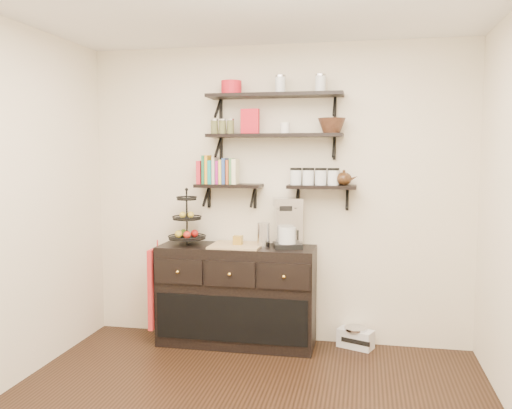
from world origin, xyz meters
The scene contains 19 objects.
back_wall centered at (0.00, 1.75, 1.35)m, with size 3.50×0.02×2.70m, color #F2E4CD.
shelf_top centered at (0.00, 1.62, 2.23)m, with size 1.20×0.27×0.23m.
shelf_mid centered at (0.00, 1.62, 1.88)m, with size 1.20×0.27×0.23m.
shelf_low_left centered at (-0.42, 1.63, 1.43)m, with size 0.60×0.25×0.23m.
shelf_low_right centered at (0.42, 1.63, 1.43)m, with size 0.60×0.25×0.23m.
cookbooks centered at (-0.49, 1.63, 1.57)m, with size 0.40×0.15×0.26m.
glass_canisters centered at (0.36, 1.63, 1.51)m, with size 0.43×0.10×0.13m.
sideboard centered at (-0.32, 1.51, 0.45)m, with size 1.40×0.50×0.92m.
fruit_stand centered at (-0.78, 1.52, 1.07)m, with size 0.34×0.34×0.49m.
candle centered at (-0.31, 1.51, 0.96)m, with size 0.08×0.08×0.08m, color olive.
coffee_maker centered at (0.13, 1.54, 1.11)m, with size 0.29×0.29×0.44m.
thermal_carafe centered at (-0.08, 1.49, 1.01)m, with size 0.11×0.11×0.22m, color silver.
apron centered at (-1.05, 1.41, 0.52)m, with size 0.04×0.31×0.72m, color #B8132D.
radio centered at (0.74, 1.63, 0.09)m, with size 0.34×0.27×0.18m.
recipe_box centered at (-0.22, 1.61, 2.01)m, with size 0.16×0.06×0.22m, color red.
walnut_bowl centered at (0.50, 1.61, 1.96)m, with size 0.24×0.24×0.13m, color black, non-canonical shape.
ramekins centered at (0.09, 1.61, 1.95)m, with size 0.09×0.09×0.10m, color white.
teapot centered at (0.61, 1.63, 1.52)m, with size 0.18×0.14×0.14m, color #372110, non-canonical shape.
red_pot centered at (-0.39, 1.61, 2.31)m, with size 0.18×0.18×0.12m, color red.
Camera 1 is at (0.79, -3.14, 1.74)m, focal length 38.00 mm.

